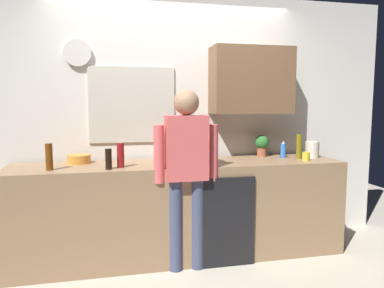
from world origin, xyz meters
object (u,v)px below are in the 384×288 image
Objects in this scene: bottle_red_vinegar at (121,155)px; storage_canister at (312,150)px; dish_soap at (283,150)px; cup_white_mug at (211,158)px; bottle_dark_sauce at (108,159)px; bottle_amber_beer at (49,157)px; mixing_bowl at (79,159)px; potted_plant at (262,144)px; person_at_sink at (186,165)px; cup_yellow_cup at (306,156)px; coffee_maker at (196,145)px; bottle_olive_oil at (299,146)px; bottle_green_wine at (194,149)px.

bottle_red_vinegar is 1.29× the size of storage_canister.
dish_soap is at bearing 168.29° from storage_canister.
bottle_dark_sauce is at bearing -171.65° from cup_white_mug.
bottle_red_vinegar reaches higher than storage_canister.
bottle_amber_beer is 1.05× the size of bottle_red_vinegar.
mixing_bowl is 1.87m from potted_plant.
mixing_bowl is (-0.38, 0.32, -0.07)m from bottle_red_vinegar.
person_at_sink is (0.66, -0.10, -0.06)m from bottle_dark_sauce.
cup_yellow_cup is at bearing -2.41° from person_at_sink.
bottle_red_vinegar is 1.80m from cup_yellow_cup.
potted_plant is (1.59, 0.43, 0.04)m from bottle_dark_sauce.
coffee_maker reaches higher than bottle_amber_beer.
bottle_olive_oil is 1.14× the size of mixing_bowl.
potted_plant is 1.35× the size of storage_canister.
potted_plant reaches higher than dish_soap.
storage_canister is at bearing -3.75° from mixing_bowl.
cup_white_mug is 1.25m from mixing_bowl.
bottle_amber_beer reaches higher than storage_canister.
bottle_dark_sauce is (-0.76, -0.04, -0.06)m from bottle_green_wine.
mixing_bowl is 1.29× the size of storage_canister.
coffee_maker is at bearing 24.39° from bottle_dark_sauce.
bottle_amber_beer is at bearing -177.12° from cup_white_mug.
bottle_amber_beer is 1.17m from person_at_sink.
cup_white_mug is at bearing 27.84° from bottle_green_wine.
bottle_olive_oil is at bearing 8.62° from bottle_green_wine.
coffee_maker reaches higher than bottle_green_wine.
bottle_green_wine is 1.10m from mixing_bowl.
dish_soap is 0.30m from storage_canister.
dish_soap is at bearing 119.39° from cup_yellow_cup.
bottle_dark_sauce is (-1.90, -0.21, -0.03)m from bottle_olive_oil.
bottle_dark_sauce is at bearing -155.61° from coffee_maker.
cup_yellow_cup is 0.37× the size of potted_plant.
cup_yellow_cup is at bearing -90.52° from bottle_olive_oil.
bottle_green_wine reaches higher than bottle_amber_beer.
cup_white_mug is at bearing 29.72° from person_at_sink.
potted_plant is 1.07m from person_at_sink.
person_at_sink reaches higher than bottle_green_wine.
bottle_amber_beer is 1.44m from cup_white_mug.
dish_soap is (-0.13, 0.23, 0.04)m from cup_yellow_cup.
mixing_bowl is at bearing 140.21° from bottle_red_vinegar.
cup_white_mug is at bearing 4.54° from bottle_red_vinegar.
coffee_maker is 0.94m from bottle_dark_sauce.
bottle_dark_sauce is 2.12× the size of cup_yellow_cup.
cup_white_mug is 0.56× the size of storage_canister.
storage_canister is (0.48, -0.20, -0.05)m from potted_plant.
storage_canister is (0.30, -0.06, 0.01)m from dish_soap.
storage_canister is (1.97, 0.16, -0.02)m from bottle_red_vinegar.
bottle_amber_beer is 1.28× the size of dish_soap.
coffee_maker is at bearing 162.96° from cup_yellow_cup.
dish_soap is (2.26, 0.23, -0.04)m from bottle_amber_beer.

